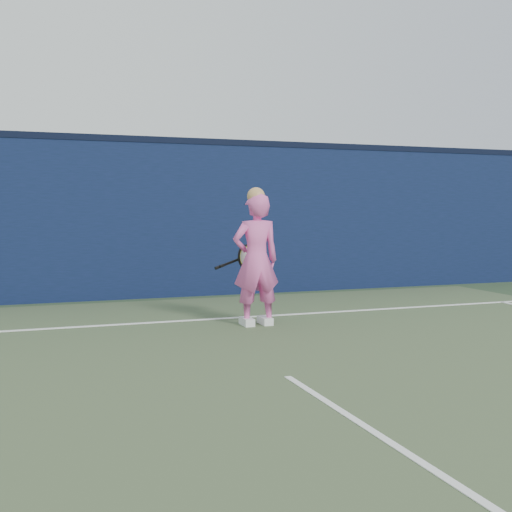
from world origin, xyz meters
name	(u,v)px	position (x,y,z in m)	size (l,w,h in m)	color
ground	(342,413)	(0.00, 0.00, 0.00)	(80.00, 80.00, 0.00)	#273E26
backstop_wall	(161,221)	(0.00, 6.50, 1.25)	(24.00, 0.40, 2.50)	#0B1833
wall_cap	(160,141)	(0.00, 6.50, 2.55)	(24.00, 0.42, 0.10)	black
player	(256,259)	(0.58, 3.44, 0.82)	(0.59, 0.39, 1.70)	#ED5CAF
racket	(245,258)	(0.59, 3.92, 0.81)	(0.62, 0.22, 0.34)	black
court_lines	(365,426)	(0.00, -0.33, 0.01)	(11.00, 12.04, 0.01)	white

